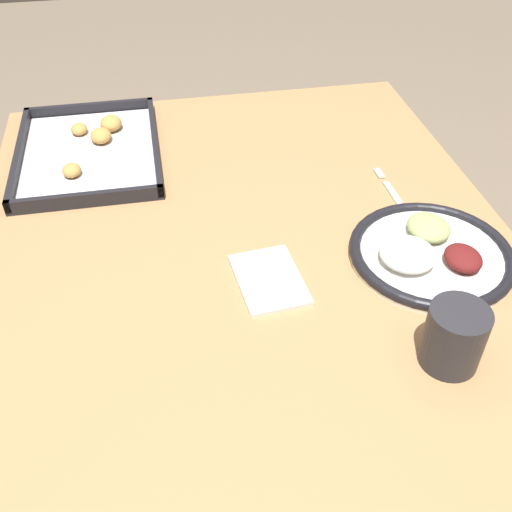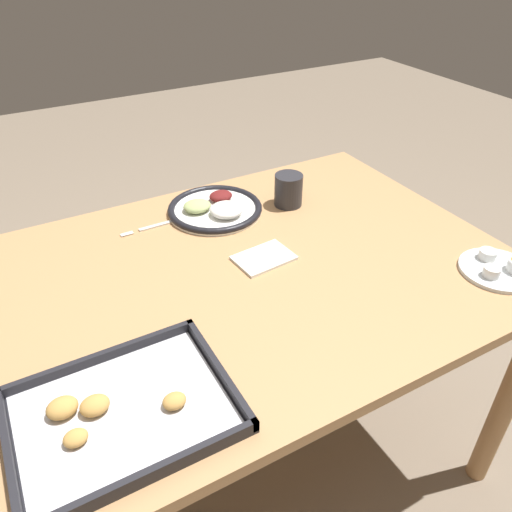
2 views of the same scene
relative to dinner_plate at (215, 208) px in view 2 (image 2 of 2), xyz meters
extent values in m
plane|color=#7A6B59|center=(0.04, 0.29, -0.78)|extent=(8.00, 8.00, 0.00)
cube|color=#AD7F51|center=(0.04, 0.29, -0.03)|extent=(1.28, 0.94, 0.03)
cylinder|color=#AD7F51|center=(-0.55, -0.13, -0.41)|extent=(0.06, 0.06, 0.73)
cylinder|color=#AD7F51|center=(0.63, -0.13, -0.41)|extent=(0.06, 0.06, 0.73)
cylinder|color=#AD7F51|center=(-0.55, 0.71, -0.41)|extent=(0.06, 0.06, 0.73)
cylinder|color=white|center=(0.00, 0.00, -0.01)|extent=(0.27, 0.27, 0.01)
torus|color=black|center=(0.00, 0.00, 0.00)|extent=(0.28, 0.28, 0.02)
ellipsoid|color=silver|center=(-0.01, 0.05, 0.02)|extent=(0.09, 0.09, 0.03)
ellipsoid|color=maroon|center=(-0.04, -0.04, 0.01)|extent=(0.07, 0.06, 0.03)
ellipsoid|color=#9EAD6B|center=(0.05, -0.02, 0.01)|extent=(0.08, 0.07, 0.03)
cube|color=silver|center=(0.15, -0.01, -0.01)|extent=(0.16, 0.01, 0.00)
cylinder|color=silver|center=(0.27, -0.01, -0.01)|extent=(0.04, 0.00, 0.00)
cylinder|color=silver|center=(0.27, -0.01, -0.01)|extent=(0.04, 0.00, 0.00)
cylinder|color=silver|center=(0.27, 0.00, -0.01)|extent=(0.04, 0.00, 0.00)
cylinder|color=silver|center=(0.27, 0.00, -0.01)|extent=(0.04, 0.00, 0.00)
cylinder|color=silver|center=(-0.48, 0.60, -0.01)|extent=(0.18, 0.18, 0.01)
cylinder|color=silver|center=(-0.44, 0.61, 0.01)|extent=(0.04, 0.04, 0.03)
cylinder|color=#51992D|center=(-0.44, 0.61, 0.02)|extent=(0.03, 0.03, 0.01)
cylinder|color=silver|center=(-0.49, 0.56, 0.01)|extent=(0.04, 0.04, 0.02)
cylinder|color=#593319|center=(-0.49, 0.56, 0.02)|extent=(0.04, 0.04, 0.01)
cube|color=black|center=(0.45, 0.57, -0.01)|extent=(0.38, 0.29, 0.01)
cube|color=silver|center=(0.45, 0.57, -0.01)|extent=(0.35, 0.27, 0.00)
cube|color=black|center=(0.45, 0.43, 0.00)|extent=(0.38, 0.01, 0.02)
cube|color=black|center=(0.45, 0.71, 0.00)|extent=(0.38, 0.01, 0.02)
cube|color=black|center=(0.26, 0.57, 0.00)|extent=(0.01, 0.29, 0.02)
cube|color=black|center=(0.63, 0.57, 0.00)|extent=(0.01, 0.29, 0.02)
ellipsoid|color=#C18E47|center=(0.36, 0.60, 0.01)|extent=(0.04, 0.04, 0.02)
ellipsoid|color=#C18E47|center=(0.53, 0.59, 0.01)|extent=(0.04, 0.04, 0.02)
ellipsoid|color=#C18E47|center=(0.54, 0.53, 0.01)|extent=(0.06, 0.05, 0.03)
ellipsoid|color=#C18E47|center=(0.49, 0.55, 0.01)|extent=(0.05, 0.04, 0.03)
cylinder|color=#28282D|center=(-0.21, 0.06, 0.04)|extent=(0.08, 0.08, 0.10)
cube|color=white|center=(-0.01, 0.28, -0.01)|extent=(0.15, 0.11, 0.01)
camera|label=1|loc=(-0.70, 0.43, 0.65)|focal=42.00mm
camera|label=2|loc=(0.52, 1.18, 0.72)|focal=35.00mm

